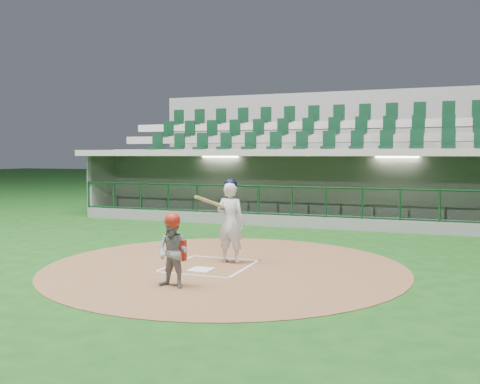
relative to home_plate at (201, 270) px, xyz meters
The scene contains 8 objects.
ground 0.70m from the home_plate, 90.00° to the left, with size 120.00×120.00×0.00m, color #123F12.
dirt_circle 0.58m from the home_plate, 59.04° to the left, with size 7.20×7.20×0.01m, color brown.
home_plate is the anchor object (origin of this frame).
batter_box_chalk 0.40m from the home_plate, 90.00° to the left, with size 1.55×1.80×0.01m.
dugout_structure 8.58m from the home_plate, 89.66° to the left, with size 16.40×3.70×3.00m.
seating_deck 11.69m from the home_plate, 90.00° to the left, with size 17.00×6.72×5.15m.
batter 1.27m from the home_plate, 73.79° to the left, with size 0.86×0.86×1.75m.
catcher 1.51m from the home_plate, 85.03° to the right, with size 0.62×0.51×1.27m.
Camera 1 is at (4.30, -9.97, 2.24)m, focal length 40.00 mm.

